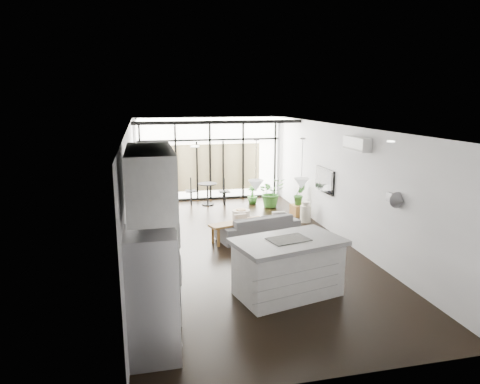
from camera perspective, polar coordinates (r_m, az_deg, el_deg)
name	(u,v)px	position (r m, az deg, el deg)	size (l,w,h in m)	color
floor	(243,246)	(10.21, 0.38, -7.22)	(5.00, 10.00, 0.00)	black
ceiling	(243,127)	(9.63, 0.40, 8.66)	(5.00, 10.00, 0.00)	white
wall_left	(131,194)	(9.58, -14.33, -0.22)	(0.02, 10.00, 2.80)	white
wall_right	(343,184)	(10.66, 13.58, 1.09)	(0.02, 10.00, 2.80)	white
wall_back	(210,159)	(14.66, -4.08, 4.47)	(5.00, 0.02, 2.80)	white
wall_front	(339,274)	(5.29, 13.05, -10.63)	(5.00, 0.02, 2.80)	white
glazing	(210,159)	(14.55, -4.01, 4.40)	(5.00, 0.20, 2.80)	black
skylight	(214,119)	(13.55, -3.52, 9.63)	(4.70, 1.90, 0.06)	white
neighbour_building	(210,168)	(14.66, -4.03, 3.28)	(3.50, 0.02, 1.60)	beige
island	(288,267)	(7.71, 6.38, -9.94)	(1.88, 1.12, 1.03)	silver
cooktop	(288,239)	(7.53, 6.48, -6.28)	(0.70, 0.47, 0.01)	black
fridge	(152,294)	(5.99, -11.65, -13.21)	(0.68, 0.85, 1.76)	#96969B
appliance_column	(160,255)	(6.73, -10.64, -8.20)	(0.56, 0.59, 2.18)	silver
upper_cabinets	(150,180)	(5.96, -11.88, 1.61)	(0.62, 1.75, 0.86)	silver
pendant_left	(256,186)	(7.09, 2.13, 0.87)	(0.26, 0.26, 0.18)	white
pendant_right	(301,183)	(7.33, 8.19, 1.14)	(0.26, 0.26, 0.18)	white
sofa	(258,222)	(10.72, 2.43, -4.02)	(2.05, 0.60, 0.80)	#4F4F51
console_bench	(238,231)	(10.53, -0.23, -5.22)	(1.49, 0.37, 0.48)	brown
pouf	(241,217)	(11.90, 0.14, -3.34)	(0.49, 0.49, 0.39)	beige
crate	(299,210)	(12.87, 7.87, -2.40)	(0.43, 0.43, 0.32)	brown
plant_tall	(271,196)	(13.73, 4.15, -0.48)	(0.85, 0.94, 0.73)	#306824
plant_med	(252,199)	(14.12, 1.67, -0.91)	(0.34, 0.60, 0.34)	#306824
plant_crate	(299,200)	(12.79, 7.91, -1.09)	(0.35, 0.63, 0.28)	#306824
milk_can	(306,212)	(12.18, 8.74, -2.62)	(0.30, 0.30, 0.59)	beige
bistro_set	(208,193)	(13.98, -4.34, -0.17)	(1.60, 0.64, 0.77)	black
tv	(325,180)	(11.55, 11.20, 1.56)	(0.05, 1.10, 0.65)	black
ac_unit	(357,144)	(9.75, 15.34, 6.20)	(0.22, 0.90, 0.30)	silver
framed_art	(132,192)	(9.06, -14.26, 0.03)	(0.04, 0.70, 0.90)	black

